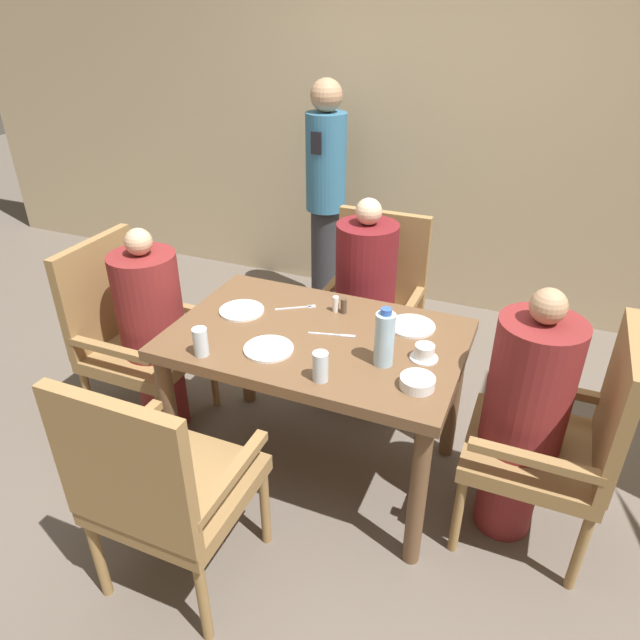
{
  "coord_description": "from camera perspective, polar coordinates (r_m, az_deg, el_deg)",
  "views": [
    {
      "loc": [
        0.83,
        -1.94,
        2.02
      ],
      "look_at": [
        0.0,
        0.04,
        0.81
      ],
      "focal_mm": 32.0,
      "sensor_mm": 36.0,
      "label": 1
    }
  ],
  "objects": [
    {
      "name": "diner_in_far_chair",
      "position": [
        3.08,
        4.5,
        1.92
      ],
      "size": [
        0.32,
        0.32,
        1.17
      ],
      "color": "maroon",
      "rests_on": "ground_plane"
    },
    {
      "name": "dining_table",
      "position": [
        2.51,
        -0.36,
        -3.52
      ],
      "size": [
        1.26,
        0.81,
        0.76
      ],
      "color": "brown",
      "rests_on": "ground_plane"
    },
    {
      "name": "glass_tall_near",
      "position": [
        2.14,
        0.04,
        -4.67
      ],
      "size": [
        0.06,
        0.06,
        0.12
      ],
      "color": "silver",
      "rests_on": "dining_table"
    },
    {
      "name": "standing_host",
      "position": [
        3.99,
        0.59,
        12.53
      ],
      "size": [
        0.27,
        0.31,
        1.59
      ],
      "color": "#2D2D33",
      "rests_on": "ground_plane"
    },
    {
      "name": "chair_right_side",
      "position": [
        2.45,
        23.03,
        -10.63
      ],
      "size": [
        0.52,
        0.52,
        1.01
      ],
      "color": "olive",
      "rests_on": "ground_plane"
    },
    {
      "name": "ground_plane",
      "position": [
        2.92,
        -0.32,
        -14.3
      ],
      "size": [
        16.0,
        16.0,
        0.0
      ],
      "primitive_type": "plane",
      "color": "#60564C"
    },
    {
      "name": "salt_shaker",
      "position": [
        2.62,
        1.58,
        1.61
      ],
      "size": [
        0.03,
        0.03,
        0.07
      ],
      "color": "white",
      "rests_on": "dining_table"
    },
    {
      "name": "chair_near_corner",
      "position": [
        2.15,
        -15.74,
        -15.54
      ],
      "size": [
        0.52,
        0.52,
        1.01
      ],
      "color": "olive",
      "rests_on": "ground_plane"
    },
    {
      "name": "bowl_small",
      "position": [
        2.16,
        9.71,
        -6.15
      ],
      "size": [
        0.13,
        0.13,
        0.04
      ],
      "color": "white",
      "rests_on": "dining_table"
    },
    {
      "name": "diner_in_left_chair",
      "position": [
        2.97,
        -16.33,
        -1.06
      ],
      "size": [
        0.32,
        0.32,
        1.11
      ],
      "color": "maroon",
      "rests_on": "ground_plane"
    },
    {
      "name": "chair_left_side",
      "position": [
        3.07,
        -18.46,
        -1.05
      ],
      "size": [
        0.52,
        0.52,
        1.01
      ],
      "color": "olive",
      "rests_on": "ground_plane"
    },
    {
      "name": "knife_beside_plate",
      "position": [
        2.45,
        1.43,
        -1.48
      ],
      "size": [
        0.2,
        0.06,
        0.0
      ],
      "color": "silver",
      "rests_on": "dining_table"
    },
    {
      "name": "wall_back",
      "position": [
        4.08,
        11.49,
        20.23
      ],
      "size": [
        8.0,
        0.06,
        2.8
      ],
      "color": "tan",
      "rests_on": "ground_plane"
    },
    {
      "name": "pepper_shaker",
      "position": [
        2.61,
        2.38,
        1.41
      ],
      "size": [
        0.03,
        0.03,
        0.07
      ],
      "color": "#4C3D2D",
      "rests_on": "dining_table"
    },
    {
      "name": "plate_dessert_center",
      "position": [
        2.36,
        -5.17,
        -2.89
      ],
      "size": [
        0.21,
        0.21,
        0.01
      ],
      "color": "white",
      "rests_on": "dining_table"
    },
    {
      "name": "glass_tall_mid",
      "position": [
        2.34,
        -11.86,
        -2.15
      ],
      "size": [
        0.06,
        0.06,
        0.12
      ],
      "color": "silver",
      "rests_on": "dining_table"
    },
    {
      "name": "fork_beside_plate",
      "position": [
        2.67,
        -2.04,
        1.26
      ],
      "size": [
        0.17,
        0.12,
        0.0
      ],
      "color": "silver",
      "rests_on": "dining_table"
    },
    {
      "name": "plate_main_left",
      "position": [
        2.65,
        -7.84,
        0.94
      ],
      "size": [
        0.21,
        0.21,
        0.01
      ],
      "color": "white",
      "rests_on": "dining_table"
    },
    {
      "name": "chair_far_side",
      "position": [
        3.23,
        5.32,
        2.06
      ],
      "size": [
        0.52,
        0.52,
        1.01
      ],
      "color": "olive",
      "rests_on": "ground_plane"
    },
    {
      "name": "teacup_with_saucer",
      "position": [
        2.32,
        10.4,
        -3.25
      ],
      "size": [
        0.11,
        0.11,
        0.06
      ],
      "color": "white",
      "rests_on": "dining_table"
    },
    {
      "name": "plate_main_right",
      "position": [
        2.54,
        9.15,
        -0.61
      ],
      "size": [
        0.21,
        0.21,
        0.01
      ],
      "color": "white",
      "rests_on": "dining_table"
    },
    {
      "name": "water_bottle",
      "position": [
        2.22,
        6.47,
        -1.85
      ],
      "size": [
        0.08,
        0.08,
        0.25
      ],
      "color": "#A3C6DB",
      "rests_on": "dining_table"
    },
    {
      "name": "diner_in_right_chair",
      "position": [
        2.41,
        19.71,
        -9.02
      ],
      "size": [
        0.32,
        0.32,
        1.15
      ],
      "color": "maroon",
      "rests_on": "ground_plane"
    }
  ]
}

